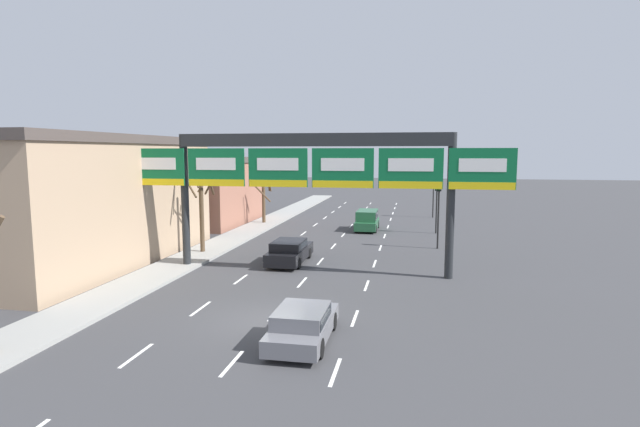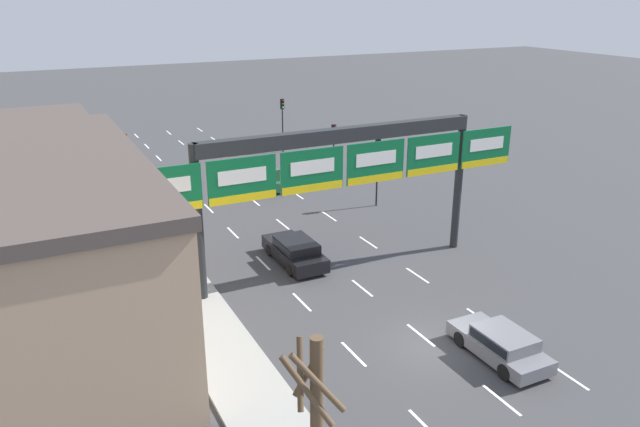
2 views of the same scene
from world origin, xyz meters
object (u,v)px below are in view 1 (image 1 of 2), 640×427
traffic_light_near_gantry (439,199)px  tree_bare_third (264,199)px  car_grey (303,323)px  traffic_light_mid_block (437,195)px  suv_green (367,219)px  sign_gantry (311,163)px  car_black (289,251)px  traffic_light_far_end (434,184)px  tree_bare_second (201,205)px

traffic_light_near_gantry → tree_bare_third: size_ratio=1.04×
car_grey → traffic_light_mid_block: (5.54, 24.98, 2.46)m
car_grey → traffic_light_near_gantry: 19.33m
suv_green → car_grey: suv_green is taller
suv_green → car_grey: 25.58m
sign_gantry → suv_green: bearing=83.9°
car_black → traffic_light_near_gantry: bearing=35.0°
suv_green → traffic_light_mid_block: (5.70, -0.60, 2.20)m
car_black → traffic_light_far_end: 24.90m
sign_gantry → traffic_light_near_gantry: 11.27m
traffic_light_near_gantry → traffic_light_far_end: (0.25, 16.74, -0.03)m
suv_green → tree_bare_second: tree_bare_second is taller
suv_green → traffic_light_mid_block: 6.13m
sign_gantry → traffic_light_near_gantry: bearing=49.1°
traffic_light_near_gantry → tree_bare_third: (-15.18, 9.13, -1.10)m
traffic_light_mid_block → sign_gantry: bearing=-116.2°
traffic_light_near_gantry → tree_bare_second: size_ratio=0.83×
car_black → car_grey: 12.60m
suv_green → traffic_light_far_end: (5.79, 9.52, 2.49)m
suv_green → tree_bare_third: 9.92m
car_black → tree_bare_third: size_ratio=1.04×
sign_gantry → traffic_light_mid_block: size_ratio=4.79×
traffic_light_near_gantry → tree_bare_second: 15.88m
car_black → tree_bare_third: 16.69m
car_grey → tree_bare_third: bearing=109.6°
car_black → traffic_light_mid_block: size_ratio=1.11×
traffic_light_mid_block → traffic_light_near_gantry: bearing=-91.3°
tree_bare_third → tree_bare_second: bearing=-90.1°
suv_green → tree_bare_third: (-9.63, 1.91, 1.41)m
tree_bare_second → traffic_light_far_end: bearing=54.1°
tree_bare_second → tree_bare_third: size_ratio=1.25×
sign_gantry → tree_bare_second: (-8.01, 3.67, -2.85)m
car_black → traffic_light_mid_block: (9.07, 12.88, 2.39)m
car_grey → tree_bare_third: (-9.79, 27.48, 1.67)m
car_grey → tree_bare_second: size_ratio=0.76×
sign_gantry → tree_bare_second: 9.26m
suv_green → tree_bare_second: 15.44m
car_black → traffic_light_far_end: size_ratio=1.01×
car_grey → tree_bare_second: tree_bare_second is taller
tree_bare_third → traffic_light_far_end: bearing=26.3°
suv_green → tree_bare_third: size_ratio=0.94×
traffic_light_near_gantry → tree_bare_second: tree_bare_second is taller
traffic_light_mid_block → tree_bare_third: bearing=170.7°
tree_bare_second → tree_bare_third: bearing=89.9°
suv_green → car_grey: size_ratio=1.00×
suv_green → car_grey: bearing=-89.6°
traffic_light_mid_block → traffic_light_far_end: traffic_light_far_end is taller
traffic_light_far_end → tree_bare_third: 17.23m
tree_bare_second → traffic_light_near_gantry: bearing=16.9°
traffic_light_mid_block → traffic_light_far_end: size_ratio=0.91×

